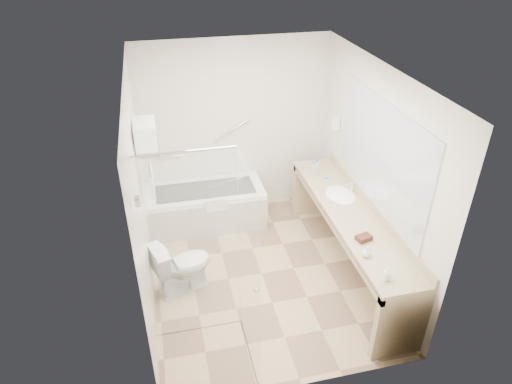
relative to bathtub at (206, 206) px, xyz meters
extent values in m
plane|color=tan|center=(0.50, -1.24, -0.28)|extent=(3.20, 3.20, 0.00)
cube|color=white|center=(0.50, -1.24, 2.22)|extent=(2.60, 3.20, 0.10)
cube|color=beige|center=(0.50, 0.36, 0.97)|extent=(2.60, 0.10, 2.50)
cube|color=beige|center=(0.50, -2.84, 0.97)|extent=(2.60, 0.10, 2.50)
cube|color=beige|center=(-0.80, -1.24, 0.97)|extent=(0.10, 3.20, 2.50)
cube|color=beige|center=(1.80, -1.24, 0.97)|extent=(0.10, 3.20, 2.50)
cube|color=white|center=(0.00, 0.01, 0.00)|extent=(1.60, 0.70, 0.55)
cube|color=beige|center=(0.00, -0.35, -0.03)|extent=(1.60, 0.02, 0.50)
cube|color=white|center=(0.10, -0.34, 0.22)|extent=(0.28, 0.06, 0.18)
cylinder|color=silver|center=(-0.45, 0.32, 0.67)|extent=(0.40, 0.03, 0.03)
cylinder|color=silver|center=(0.45, 0.32, 0.97)|extent=(0.53, 0.03, 0.33)
cube|color=silver|center=(-0.35, -1.94, 0.77)|extent=(0.90, 0.01, 2.10)
cube|color=silver|center=(0.10, -2.39, 0.77)|extent=(0.02, 0.90, 2.10)
cylinder|color=silver|center=(-0.35, -1.94, 1.82)|extent=(0.90, 0.02, 0.02)
sphere|color=silver|center=(0.13, -2.54, 0.72)|extent=(0.05, 0.05, 0.05)
cylinder|color=silver|center=(-0.75, -2.39, 1.67)|extent=(0.04, 0.10, 0.10)
cube|color=silver|center=(-0.67, -0.89, 1.42)|extent=(0.24, 0.55, 0.02)
cylinder|color=silver|center=(-0.67, -0.89, 1.20)|extent=(0.02, 0.55, 0.02)
cube|color=white|center=(-0.67, -0.89, 1.04)|extent=(0.03, 0.42, 0.32)
cube|color=white|center=(-0.67, -0.89, 1.48)|extent=(0.22, 0.40, 0.08)
cube|color=white|center=(-0.67, -0.89, 1.57)|extent=(0.22, 0.40, 0.08)
cube|color=white|center=(-0.67, -0.89, 1.65)|extent=(0.22, 0.40, 0.08)
cube|color=tan|center=(1.52, -1.39, 0.55)|extent=(0.55, 2.70, 0.05)
cube|color=tan|center=(1.78, -1.39, 0.62)|extent=(0.03, 2.70, 0.10)
cube|color=tan|center=(1.27, -1.39, 0.49)|extent=(0.04, 2.70, 0.08)
cube|color=tan|center=(1.52, -2.70, 0.12)|extent=(0.55, 0.08, 0.80)
cube|color=tan|center=(1.52, -0.08, 0.12)|extent=(0.55, 0.08, 0.80)
ellipsoid|color=white|center=(1.55, -0.99, 0.54)|extent=(0.40, 0.52, 0.14)
cylinder|color=silver|center=(1.70, -0.99, 0.65)|extent=(0.03, 0.03, 0.14)
cube|color=silver|center=(1.79, -1.39, 1.27)|extent=(0.02, 2.00, 1.20)
cube|color=white|center=(1.75, -0.19, 1.17)|extent=(0.08, 0.10, 0.18)
imported|color=white|center=(-0.45, -1.27, 0.06)|extent=(0.77, 0.58, 0.67)
cube|color=#4A281A|center=(1.44, -1.91, 0.60)|extent=(0.18, 0.14, 0.05)
imported|color=white|center=(1.39, -2.52, 0.61)|extent=(0.08, 0.15, 0.06)
imported|color=white|center=(1.35, -2.16, 0.62)|extent=(0.10, 0.12, 0.09)
cylinder|color=silver|center=(1.38, -0.47, 0.67)|extent=(0.06, 0.06, 0.18)
cylinder|color=blue|center=(1.38, -0.47, 0.77)|extent=(0.03, 0.03, 0.03)
cylinder|color=silver|center=(1.38, -0.89, 0.67)|extent=(0.07, 0.07, 0.19)
cylinder|color=blue|center=(1.38, -0.89, 0.78)|extent=(0.04, 0.04, 0.03)
cylinder|color=silver|center=(1.44, -0.42, 0.66)|extent=(0.06, 0.06, 0.17)
cylinder|color=blue|center=(1.44, -0.42, 0.76)|extent=(0.03, 0.03, 0.03)
cylinder|color=silver|center=(1.38, -0.30, 0.62)|extent=(0.08, 0.08, 0.09)
cylinder|color=silver|center=(1.34, -0.23, 0.62)|extent=(0.09, 0.09, 0.10)
camera|label=1|loc=(-0.53, -5.40, 3.51)|focal=32.00mm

